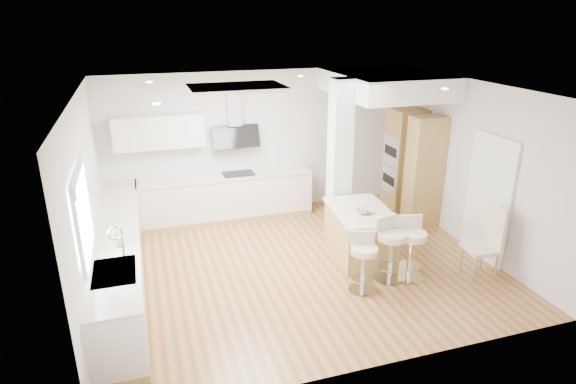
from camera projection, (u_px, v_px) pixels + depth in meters
name	position (u px, v px, depth m)	size (l,w,h in m)	color
ground	(300.00, 265.00, 7.73)	(6.00, 6.00, 0.00)	#9F6C3B
ceiling	(300.00, 265.00, 7.73)	(6.00, 5.00, 0.02)	white
wall_back	(259.00, 143.00, 9.47)	(6.00, 0.04, 2.80)	silver
wall_left	(87.00, 206.00, 6.39)	(0.04, 5.00, 2.80)	silver
wall_right	(469.00, 165.00, 8.08)	(0.04, 5.00, 2.80)	silver
skylight	(237.00, 88.00, 7.07)	(4.10, 2.10, 0.06)	white
window_left	(82.00, 210.00, 5.50)	(0.06, 1.28, 1.07)	white
doorway_right	(488.00, 200.00, 7.68)	(0.05, 1.00, 2.10)	#453C36
counter_left	(120.00, 257.00, 7.01)	(0.63, 4.50, 1.35)	tan
counter_back	(217.00, 186.00, 9.21)	(3.62, 0.63, 2.50)	tan
pillar	(340.00, 160.00, 8.38)	(0.35, 0.35, 2.80)	white
soffit	(386.00, 84.00, 8.66)	(1.78, 2.20, 0.40)	white
oven_column	(411.00, 166.00, 9.21)	(0.63, 1.21, 2.10)	tan
peninsula	(360.00, 233.00, 7.88)	(1.03, 1.45, 0.90)	tan
bar_stool_a	(363.00, 260.00, 6.85)	(0.49, 0.49, 0.90)	silver
bar_stool_b	(390.00, 246.00, 7.12)	(0.54, 0.54, 1.00)	silver
bar_stool_c	(411.00, 245.00, 7.18)	(0.51, 0.51, 0.98)	silver
dining_chair	(488.00, 239.00, 7.21)	(0.49, 0.49, 1.16)	beige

